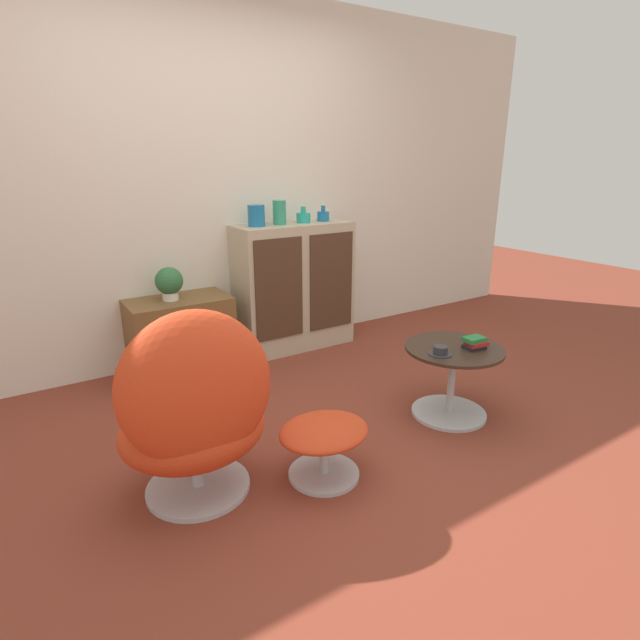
{
  "coord_description": "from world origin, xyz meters",
  "views": [
    {
      "loc": [
        -1.36,
        -1.94,
        1.48
      ],
      "look_at": [
        0.18,
        0.45,
        0.55
      ],
      "focal_mm": 28.0,
      "sensor_mm": 36.0,
      "label": 1
    }
  ],
  "objects": [
    {
      "name": "coffee_table",
      "position": [
        0.75,
        -0.1,
        0.25
      ],
      "size": [
        0.57,
        0.57,
        0.43
      ],
      "color": "#B7B7BC",
      "rests_on": "ground_plane"
    },
    {
      "name": "potted_plant",
      "position": [
        -0.43,
        1.41,
        0.67
      ],
      "size": [
        0.19,
        0.19,
        0.23
      ],
      "color": "silver",
      "rests_on": "tv_console"
    },
    {
      "name": "vase_inner_right",
      "position": [
        0.65,
        1.42,
        1.04
      ],
      "size": [
        0.11,
        0.11,
        0.12
      ],
      "color": "teal",
      "rests_on": "sideboard"
    },
    {
      "name": "vase_inner_left",
      "position": [
        0.44,
        1.42,
        1.09
      ],
      "size": [
        0.1,
        0.1,
        0.18
      ],
      "color": "#2D8E6B",
      "rests_on": "sideboard"
    },
    {
      "name": "ottoman",
      "position": [
        -0.22,
        -0.2,
        0.21
      ],
      "size": [
        0.44,
        0.38,
        0.29
      ],
      "color": "#B7B7BC",
      "rests_on": "ground_plane"
    },
    {
      "name": "vase_leftmost",
      "position": [
        0.25,
        1.42,
        1.07
      ],
      "size": [
        0.13,
        0.13,
        0.15
      ],
      "color": "#196699",
      "rests_on": "sideboard"
    },
    {
      "name": "egg_chair",
      "position": [
        -0.77,
        -0.03,
        0.44
      ],
      "size": [
        0.69,
        0.64,
        0.92
      ],
      "color": "#B7B7BC",
      "rests_on": "ground_plane"
    },
    {
      "name": "vase_rightmost",
      "position": [
        0.84,
        1.42,
        1.04
      ],
      "size": [
        0.1,
        0.1,
        0.12
      ],
      "color": "#196699",
      "rests_on": "sideboard"
    },
    {
      "name": "sideboard",
      "position": [
        0.56,
        1.42,
        0.5
      ],
      "size": [
        0.93,
        0.38,
        1.0
      ],
      "color": "tan",
      "rests_on": "ground_plane"
    },
    {
      "name": "book_stack",
      "position": [
        0.83,
        -0.17,
        0.47
      ],
      "size": [
        0.14,
        0.1,
        0.07
      ],
      "color": "black",
      "rests_on": "coffee_table"
    },
    {
      "name": "ground_plane",
      "position": [
        0.0,
        0.0,
        0.0
      ],
      "size": [
        12.0,
        12.0,
        0.0
      ],
      "primitive_type": "plane",
      "color": "brown"
    },
    {
      "name": "tv_console",
      "position": [
        -0.38,
        1.41,
        0.27
      ],
      "size": [
        0.7,
        0.41,
        0.54
      ],
      "color": "brown",
      "rests_on": "ground_plane"
    },
    {
      "name": "teacup",
      "position": [
        0.6,
        -0.13,
        0.45
      ],
      "size": [
        0.13,
        0.13,
        0.05
      ],
      "color": "#2D2D33",
      "rests_on": "coffee_table"
    },
    {
      "name": "wall_back",
      "position": [
        0.0,
        1.64,
        1.3
      ],
      "size": [
        6.4,
        0.06,
        2.6
      ],
      "color": "silver",
      "rests_on": "ground_plane"
    }
  ]
}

